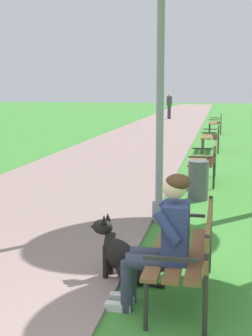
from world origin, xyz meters
name	(u,v)px	position (x,y,z in m)	size (l,w,h in m)	color
paved_path	(168,123)	(-2.27, 24.00, 0.02)	(3.89, 60.00, 0.04)	gray
park_bench_near	(189,246)	(0.37, 1.19, 0.51)	(0.55, 1.50, 0.85)	brown
park_bench_mid	(206,158)	(0.35, 7.03, 0.51)	(0.55, 1.50, 0.85)	brown
park_bench_far	(213,135)	(0.40, 12.26, 0.51)	(0.55, 1.50, 0.85)	brown
park_bench_furthest	(217,122)	(0.46, 18.34, 0.51)	(0.55, 1.50, 0.85)	brown
person_seated_on_near_bench	(163,237)	(0.17, 0.90, 0.68)	(0.74, 0.49, 1.25)	#33384C
dog_black	(123,258)	(-0.30, 1.45, 0.26)	(0.83, 0.37, 0.71)	black
lamp_post_near	(160,67)	(-0.23, 3.78, 2.27)	(0.24, 0.24, 4.39)	gray
litter_bin	(198,180)	(0.27, 5.35, 0.35)	(0.36, 0.36, 0.70)	#515156
pedestrian_distant	(169,106)	(-2.55, 27.18, 0.84)	(0.32, 0.22, 1.65)	#383842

